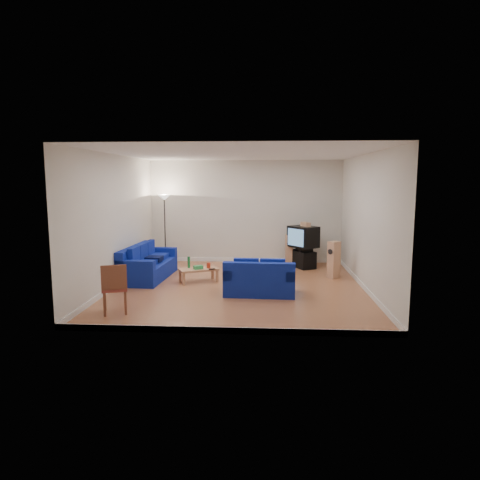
# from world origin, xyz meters

# --- Properties ---
(room) EXTENTS (6.01, 6.51, 3.21)m
(room) POSITION_xyz_m (0.00, 0.00, 1.54)
(room) COLOR brown
(room) RESTS_ON ground
(sofa_three_seat) EXTENTS (1.08, 2.27, 0.86)m
(sofa_three_seat) POSITION_xyz_m (-2.51, 0.80, 0.32)
(sofa_three_seat) COLOR navy
(sofa_three_seat) RESTS_ON ground
(sofa_loveseat) EXTENTS (1.62, 0.95, 0.79)m
(sofa_loveseat) POSITION_xyz_m (0.51, -0.68, 0.30)
(sofa_loveseat) COLOR navy
(sofa_loveseat) RESTS_ON ground
(coffee_table) EXTENTS (1.09, 0.85, 0.35)m
(coffee_table) POSITION_xyz_m (-1.06, 0.44, 0.30)
(coffee_table) COLOR tan
(coffee_table) RESTS_ON ground
(bottle) EXTENTS (0.07, 0.07, 0.29)m
(bottle) POSITION_xyz_m (-1.32, 0.49, 0.50)
(bottle) COLOR #197233
(bottle) RESTS_ON coffee_table
(tissue_box) EXTENTS (0.26, 0.23, 0.09)m
(tissue_box) POSITION_xyz_m (-1.06, 0.34, 0.40)
(tissue_box) COLOR green
(tissue_box) RESTS_ON coffee_table
(red_canister) EXTENTS (0.14, 0.14, 0.14)m
(red_canister) POSITION_xyz_m (-0.81, 0.50, 0.42)
(red_canister) COLOR red
(red_canister) RESTS_ON coffee_table
(remote) EXTENTS (0.16, 0.11, 0.02)m
(remote) POSITION_xyz_m (-0.71, 0.34, 0.36)
(remote) COLOR black
(remote) RESTS_ON coffee_table
(tv_stand) EXTENTS (0.77, 0.94, 0.50)m
(tv_stand) POSITION_xyz_m (1.75, 2.46, 0.25)
(tv_stand) COLOR black
(tv_stand) RESTS_ON ground
(av_receiver) EXTENTS (0.49, 0.55, 0.11)m
(av_receiver) POSITION_xyz_m (1.79, 2.45, 0.56)
(av_receiver) COLOR black
(av_receiver) RESTS_ON tv_stand
(television) EXTENTS (0.97, 1.00, 0.62)m
(television) POSITION_xyz_m (1.75, 2.46, 0.92)
(television) COLOR black
(television) RESTS_ON av_receiver
(centre_speaker) EXTENTS (0.28, 0.38, 0.12)m
(centre_speaker) POSITION_xyz_m (1.81, 2.41, 1.30)
(centre_speaker) COLOR tan
(centre_speaker) RESTS_ON television
(speaker_left) EXTENTS (0.22, 0.30, 0.95)m
(speaker_left) POSITION_xyz_m (1.35, 2.70, 0.47)
(speaker_left) COLOR tan
(speaker_left) RESTS_ON ground
(speaker_right) EXTENTS (0.37, 0.36, 0.98)m
(speaker_right) POSITION_xyz_m (2.45, 1.10, 0.49)
(speaker_right) COLOR tan
(speaker_right) RESTS_ON ground
(floor_lamp) EXTENTS (0.37, 0.37, 2.14)m
(floor_lamp) POSITION_xyz_m (-2.45, 2.70, 1.77)
(floor_lamp) COLOR black
(floor_lamp) RESTS_ON ground
(dining_chair) EXTENTS (0.61, 0.61, 0.99)m
(dining_chair) POSITION_xyz_m (-2.28, -2.27, 0.55)
(dining_chair) COLOR brown
(dining_chair) RESTS_ON ground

